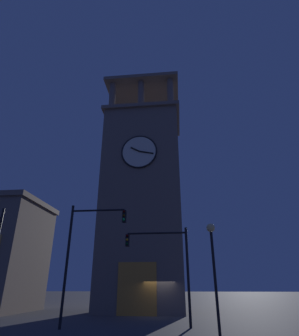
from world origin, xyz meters
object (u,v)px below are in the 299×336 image
at_px(traffic_signal_far, 166,257).
at_px(traffic_signal_mid, 85,243).
at_px(clocktower, 143,199).
at_px(street_lamp, 213,255).

bearing_deg(traffic_signal_far, traffic_signal_mid, 14.20).
bearing_deg(traffic_signal_mid, clocktower, -101.22).
height_order(traffic_signal_far, street_lamp, traffic_signal_far).
distance_m(traffic_signal_mid, street_lamp, 7.60).
bearing_deg(traffic_signal_mid, street_lamp, 166.39).
xyz_separation_m(traffic_signal_mid, street_lamp, (-7.33, 1.77, -0.93)).
relative_size(clocktower, street_lamp, 5.12).
height_order(clocktower, traffic_signal_far, clocktower).
relative_size(clocktower, traffic_signal_far, 4.76).
height_order(traffic_signal_mid, street_lamp, traffic_signal_mid).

